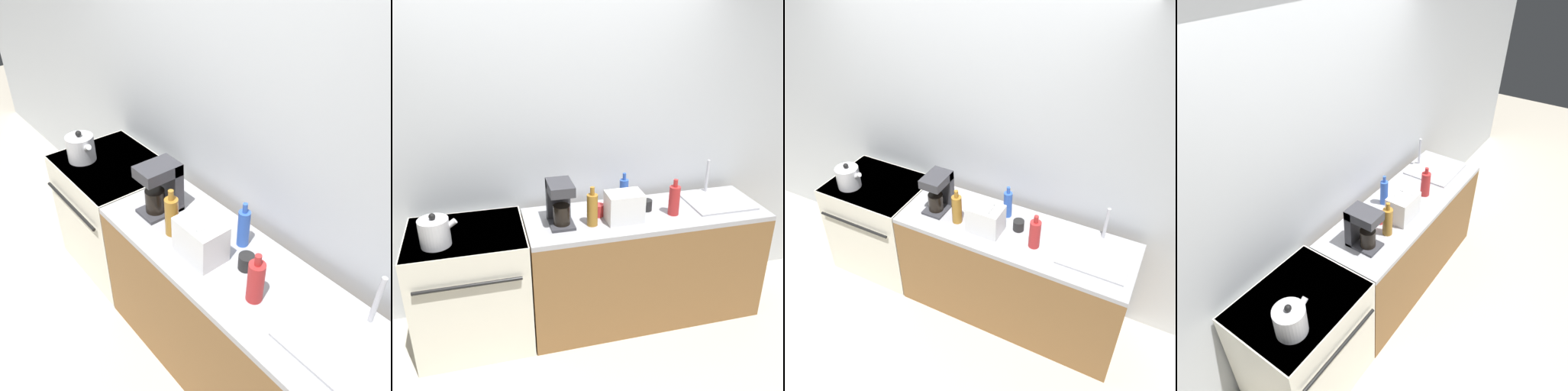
{
  "view_description": "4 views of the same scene",
  "coord_description": "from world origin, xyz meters",
  "views": [
    {
      "loc": [
        1.72,
        -0.86,
        2.47
      ],
      "look_at": [
        0.17,
        0.39,
        1.05
      ],
      "focal_mm": 40.0,
      "sensor_mm": 36.0,
      "label": 1
    },
    {
      "loc": [
        -0.51,
        -2.4,
        2.33
      ],
      "look_at": [
        0.2,
        0.34,
        1.06
      ],
      "focal_mm": 40.0,
      "sensor_mm": 36.0,
      "label": 2
    },
    {
      "loc": [
        1.52,
        -1.98,
        3.04
      ],
      "look_at": [
        0.31,
        0.37,
        1.07
      ],
      "focal_mm": 40.0,
      "sensor_mm": 36.0,
      "label": 3
    },
    {
      "loc": [
        -1.68,
        -0.97,
        2.84
      ],
      "look_at": [
        0.24,
        0.38,
        1.16
      ],
      "focal_mm": 35.0,
      "sensor_mm": 36.0,
      "label": 4
    }
  ],
  "objects": [
    {
      "name": "sink_tray",
      "position": [
        1.24,
        0.35,
        0.91
      ],
      "size": [
        0.47,
        0.43,
        0.28
      ],
      "color": "#B7B7BC",
      "rests_on": "counter_block"
    },
    {
      "name": "cup_black",
      "position": [
        0.65,
        0.33,
        0.94
      ],
      "size": [
        0.08,
        0.08,
        0.08
      ],
      "color": "black",
      "rests_on": "counter_block"
    },
    {
      "name": "cup_red",
      "position": [
        0.28,
        0.33,
        0.94
      ],
      "size": [
        0.08,
        0.08,
        0.09
      ],
      "color": "red",
      "rests_on": "counter_block"
    },
    {
      "name": "bottle_red",
      "position": [
        0.82,
        0.22,
        1.01
      ],
      "size": [
        0.08,
        0.08,
        0.27
      ],
      "color": "#B72828",
      "rests_on": "counter_block"
    },
    {
      "name": "counter_block",
      "position": [
        0.64,
        0.3,
        0.45
      ],
      "size": [
        1.79,
        0.6,
        0.9
      ],
      "color": "brown",
      "rests_on": "ground_plane"
    },
    {
      "name": "ground_plane",
      "position": [
        0.0,
        0.0,
        0.0
      ],
      "size": [
        12.0,
        12.0,
        0.0
      ],
      "primitive_type": "plane",
      "color": "beige"
    },
    {
      "name": "coffee_maker",
      "position": [
        -0.01,
        0.3,
        1.07
      ],
      "size": [
        0.17,
        0.24,
        0.32
      ],
      "color": "#333338",
      "rests_on": "counter_block"
    },
    {
      "name": "stove",
      "position": [
        -0.67,
        0.32,
        0.46
      ],
      "size": [
        0.8,
        0.68,
        0.9
      ],
      "color": "silver",
      "rests_on": "ground_plane"
    },
    {
      "name": "bottle_blue",
      "position": [
        0.51,
        0.45,
        1.01
      ],
      "size": [
        0.07,
        0.07,
        0.27
      ],
      "color": "#2D56B7",
      "rests_on": "counter_block"
    },
    {
      "name": "wall_back",
      "position": [
        0.0,
        0.7,
        1.3
      ],
      "size": [
        8.0,
        0.05,
        2.6
      ],
      "color": "silver",
      "rests_on": "ground_plane"
    },
    {
      "name": "bottle_amber",
      "position": [
        0.2,
        0.21,
        1.02
      ],
      "size": [
        0.08,
        0.08,
        0.29
      ],
      "color": "#9E6B23",
      "rests_on": "counter_block"
    },
    {
      "name": "toaster",
      "position": [
        0.43,
        0.22,
        1.0
      ],
      "size": [
        0.25,
        0.18,
        0.21
      ],
      "color": "white",
      "rests_on": "counter_block"
    },
    {
      "name": "kettle",
      "position": [
        -0.84,
        0.19,
        0.99
      ],
      "size": [
        0.24,
        0.19,
        0.22
      ],
      "color": "silver",
      "rests_on": "stove"
    }
  ]
}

